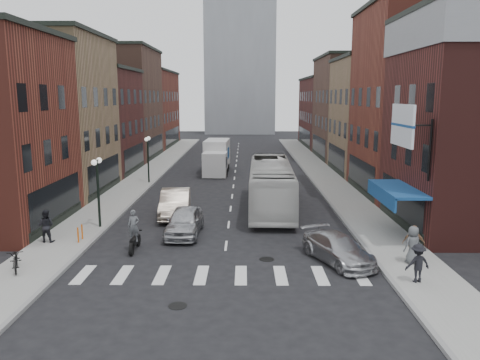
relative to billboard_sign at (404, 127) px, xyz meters
name	(u,v)px	position (x,y,z in m)	size (l,w,h in m)	color
ground	(225,252)	(-8.59, -0.50, -6.13)	(160.00, 160.00, 0.00)	black
sidewalk_left	(146,175)	(-17.09, 21.50, -6.06)	(3.00, 74.00, 0.15)	gray
sidewalk_right	(324,176)	(-0.09, 21.50, -6.06)	(3.00, 74.00, 0.15)	gray
curb_left	(162,176)	(-15.59, 21.50, -6.13)	(0.20, 74.00, 0.16)	gray
curb_right	(308,176)	(-1.59, 21.50, -6.13)	(0.20, 74.00, 0.16)	gray
crosswalk_stripes	(222,275)	(-8.59, -3.50, -6.13)	(12.00, 2.20, 0.01)	silver
bldg_left_mid_a	(37,115)	(-23.58, 13.50, 0.02)	(10.30, 10.20, 12.30)	#8D724E
bldg_left_mid_b	(82,121)	(-23.58, 23.50, -0.98)	(10.30, 10.20, 10.30)	#441B18
bldg_left_far_a	(113,104)	(-23.58, 34.50, 0.52)	(10.30, 12.20, 13.30)	#523429
bldg_left_far_b	(139,109)	(-23.58, 48.50, -0.48)	(10.30, 16.20, 11.30)	maroon
bldg_right_mid_a	(430,102)	(6.41, 13.50, 1.02)	(10.30, 10.20, 14.30)	maroon
bldg_right_mid_b	(389,116)	(6.41, 23.50, -0.48)	(10.30, 10.20, 11.30)	#8D724E
bldg_right_far_a	(361,108)	(6.41, 34.50, 0.02)	(10.30, 12.20, 12.30)	#523429
bldg_right_far_b	(338,112)	(6.41, 48.50, -0.98)	(10.30, 16.20, 10.30)	#441B18
awning_blue	(394,190)	(0.34, 2.00, -3.50)	(1.80, 5.00, 0.78)	navy
billboard_sign	(404,127)	(0.00, 0.00, 0.00)	(1.52, 3.00, 3.70)	black
distant_tower	(240,9)	(-8.59, 77.50, 18.87)	(14.00, 14.00, 50.00)	#9399A0
streetlamp_near	(98,179)	(-15.99, 3.50, -3.22)	(0.32, 1.22, 4.11)	black
streetlamp_far	(148,151)	(-15.99, 17.50, -3.22)	(0.32, 1.22, 4.11)	black
bike_rack	(80,233)	(-16.19, 0.80, -5.58)	(0.08, 0.68, 0.80)	#D8590C
box_truck	(216,157)	(-10.43, 23.51, -4.54)	(2.50, 7.49, 3.22)	silver
motorcycle_rider	(134,232)	(-13.08, -0.38, -5.15)	(0.58, 2.06, 2.10)	black
transit_bus	(271,185)	(-5.86, 8.46, -4.48)	(2.77, 11.85, 3.30)	silver
sedan_left_near	(185,221)	(-10.95, 2.43, -5.37)	(1.81, 4.49, 1.53)	#B5B5BA
sedan_left_far	(175,203)	(-12.05, 6.48, -5.28)	(1.80, 5.15, 1.70)	beige
curb_car	(338,249)	(-3.33, -1.83, -5.49)	(1.80, 4.42, 1.28)	#AAAAAF
parked_bicycle	(16,259)	(-17.52, -3.36, -5.50)	(0.64, 1.84, 0.97)	black
ped_left_solo	(46,226)	(-17.86, 0.62, -5.13)	(0.83, 0.48, 1.70)	black
ped_right_a	(418,263)	(-0.64, -4.50, -5.19)	(1.02, 0.51, 1.59)	black
ped_right_b	(414,243)	(0.07, -2.04, -5.15)	(0.98, 0.49, 1.67)	#9B6F4F
ped_right_c	(413,245)	(-0.07, -2.32, -5.13)	(0.84, 0.54, 1.71)	#505457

